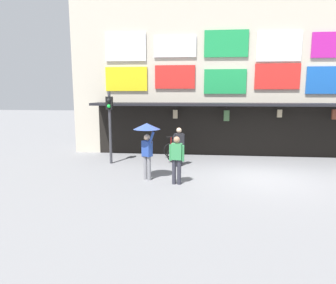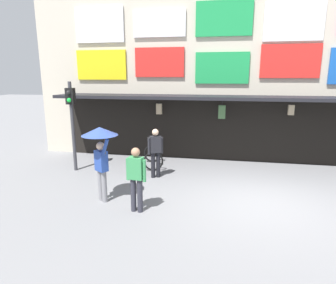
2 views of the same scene
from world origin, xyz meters
TOP-DOWN VIEW (x-y plane):
  - ground_plane at (0.00, 0.00)m, footprint 80.00×80.00m
  - shopfront at (-0.00, 4.57)m, footprint 18.00×2.60m
  - traffic_light_near at (-6.37, 1.66)m, footprint 0.30×0.34m
  - bicycle_parked at (-3.68, 2.65)m, footprint 0.99×1.30m
  - pedestrian_in_red at (-3.21, -1.11)m, footprint 0.53×0.26m
  - pedestrian_with_umbrella at (-4.32, -0.67)m, footprint 0.96×0.96m
  - pedestrian_in_yellow at (-3.30, 1.45)m, footprint 0.48×0.36m

SIDE VIEW (x-z plane):
  - ground_plane at x=0.00m, z-range 0.00..0.00m
  - bicycle_parked at x=-3.68m, z-range -0.13..0.92m
  - pedestrian_in_red at x=-3.21m, z-range 0.11..1.79m
  - pedestrian_in_yellow at x=-3.30m, z-range 0.11..1.79m
  - pedestrian_with_umbrella at x=-4.32m, z-range 0.60..2.68m
  - traffic_light_near at x=-6.37m, z-range 0.54..3.74m
  - shopfront at x=0.00m, z-range -0.04..7.96m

